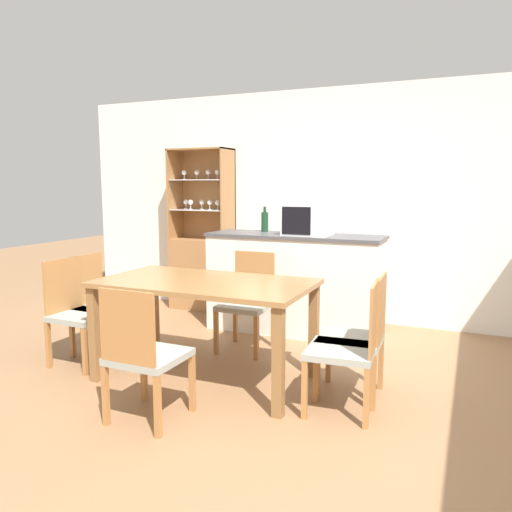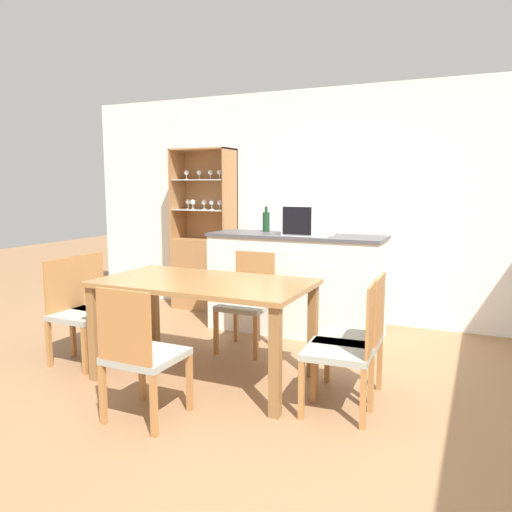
# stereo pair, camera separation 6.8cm
# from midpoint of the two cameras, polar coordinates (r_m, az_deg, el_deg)

# --- Properties ---
(ground_plane) EXTENTS (18.00, 18.00, 0.00)m
(ground_plane) POSITION_cam_midpoint_polar(r_m,az_deg,el_deg) (3.43, -1.06, -17.89)
(ground_plane) COLOR #936B47
(wall_back) EXTENTS (6.80, 0.06, 2.55)m
(wall_back) POSITION_cam_midpoint_polar(r_m,az_deg,el_deg) (5.58, 10.32, 5.66)
(wall_back) COLOR white
(wall_back) RESTS_ON ground_plane
(kitchen_counter) EXTENTS (1.79, 0.57, 1.01)m
(kitchen_counter) POSITION_cam_midpoint_polar(r_m,az_deg,el_deg) (5.12, 4.01, -3.13)
(kitchen_counter) COLOR white
(kitchen_counter) RESTS_ON ground_plane
(display_cabinet) EXTENTS (0.74, 0.37, 1.93)m
(display_cabinet) POSITION_cam_midpoint_polar(r_m,az_deg,el_deg) (6.11, -6.45, -0.63)
(display_cabinet) COLOR #A37042
(display_cabinet) RESTS_ON ground_plane
(dining_table) EXTENTS (1.63, 0.89, 0.78)m
(dining_table) POSITION_cam_midpoint_polar(r_m,az_deg,el_deg) (3.85, -6.36, -4.30)
(dining_table) COLOR olive
(dining_table) RESTS_ON ground_plane
(dining_chair_head_far) EXTENTS (0.43, 0.43, 0.89)m
(dining_chair_head_far) POSITION_cam_midpoint_polar(r_m,az_deg,el_deg) (4.58, -1.41, -5.29)
(dining_chair_head_far) COLOR #999E93
(dining_chair_head_far) RESTS_ON ground_plane
(dining_chair_side_right_near) EXTENTS (0.46, 0.46, 0.89)m
(dining_chair_side_right_near) POSITION_cam_midpoint_polar(r_m,az_deg,el_deg) (3.38, 9.94, -10.32)
(dining_chair_side_right_near) COLOR #999E93
(dining_chair_side_right_near) RESTS_ON ground_plane
(dining_chair_side_left_near) EXTENTS (0.44, 0.44, 0.89)m
(dining_chair_side_left_near) POSITION_cam_midpoint_polar(r_m,az_deg,el_deg) (4.49, -20.08, -6.09)
(dining_chair_side_left_near) COLOR #999E93
(dining_chair_side_left_near) RESTS_ON ground_plane
(dining_chair_side_right_far) EXTENTS (0.45, 0.45, 0.89)m
(dining_chair_side_right_far) POSITION_cam_midpoint_polar(r_m,az_deg,el_deg) (3.63, 10.96, -9.06)
(dining_chair_side_right_far) COLOR #999E93
(dining_chair_side_right_far) RESTS_ON ground_plane
(dining_chair_side_left_far) EXTENTS (0.46, 0.46, 0.89)m
(dining_chair_side_left_far) POSITION_cam_midpoint_polar(r_m,az_deg,el_deg) (4.68, -17.80, -5.41)
(dining_chair_side_left_far) COLOR #999E93
(dining_chair_side_left_far) RESTS_ON ground_plane
(dining_chair_head_near) EXTENTS (0.44, 0.44, 0.89)m
(dining_chair_head_near) POSITION_cam_midpoint_polar(r_m,az_deg,el_deg) (3.29, -13.23, -10.95)
(dining_chair_head_near) COLOR #999E93
(dining_chair_head_near) RESTS_ON ground_plane
(microwave) EXTENTS (0.45, 0.35, 0.31)m
(microwave) POSITION_cam_midpoint_polar(r_m,az_deg,el_deg) (4.94, 5.56, 4.14)
(microwave) COLOR silver
(microwave) RESTS_ON kitchen_counter
(wine_bottle) EXTENTS (0.08, 0.08, 0.27)m
(wine_bottle) POSITION_cam_midpoint_polar(r_m,az_deg,el_deg) (5.30, 0.64, 3.99)
(wine_bottle) COLOR #193D23
(wine_bottle) RESTS_ON kitchen_counter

